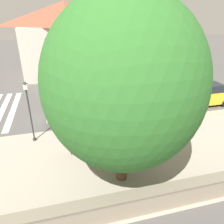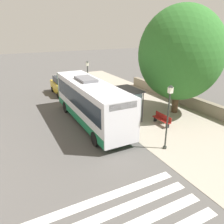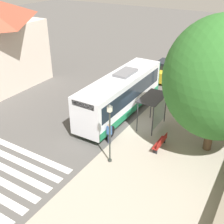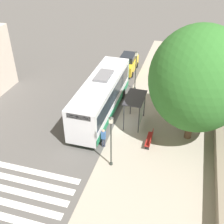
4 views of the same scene
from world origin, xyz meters
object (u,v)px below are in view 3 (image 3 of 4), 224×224
at_px(bench, 160,143).
at_px(parked_car_behind_bus, 164,71).
at_px(bus_shelter, 154,103).
at_px(shade_tree, 220,79).
at_px(pedestrian, 109,132).
at_px(street_lamp_near, 110,129).
at_px(bus, 121,94).
at_px(street_lamp_far, 167,71).

distance_m(bench, parked_car_behind_bus, 13.45).
relative_size(bus_shelter, shade_tree, 0.31).
relative_size(bus_shelter, parked_car_behind_bus, 0.67).
bearing_deg(pedestrian, street_lamp_near, 122.62).
relative_size(bench, shade_tree, 0.20).
xyz_separation_m(bench, parked_car_behind_bus, (4.79, -12.55, 0.51)).
distance_m(bus, shade_tree, 8.67).
bearing_deg(bench, street_lamp_near, 53.72).
bearing_deg(pedestrian, street_lamp_far, -92.24).
distance_m(pedestrian, street_lamp_near, 2.60).
bearing_deg(shade_tree, parked_car_behind_bus, -54.85).
bearing_deg(shade_tree, bus_shelter, -9.20).
bearing_deg(street_lamp_far, parked_car_behind_bus, -66.56).
height_order(bus_shelter, bench, bus_shelter).
xyz_separation_m(bus_shelter, street_lamp_near, (0.64, 5.51, 0.38)).
bearing_deg(bus_shelter, parked_car_behind_bus, -72.72).
distance_m(bus, parked_car_behind_bus, 9.54).
distance_m(bus_shelter, parked_car_behind_bus, 10.69).
height_order(bench, shade_tree, shade_tree).
height_order(bench, street_lamp_near, street_lamp_near).
height_order(street_lamp_far, shade_tree, shade_tree).
bearing_deg(pedestrian, shade_tree, -154.27).
bearing_deg(shade_tree, street_lamp_far, -49.08).
xyz_separation_m(street_lamp_near, parked_car_behind_bus, (2.51, -15.66, -1.54)).
xyz_separation_m(bus_shelter, street_lamp_far, (1.39, -6.06, 0.37)).
distance_m(bus_shelter, bench, 3.36).
bearing_deg(bus, parked_car_behind_bus, -91.10).
xyz_separation_m(pedestrian, parked_car_behind_bus, (1.38, -13.90, 0.01)).
bearing_deg(bus, bench, 148.40).
height_order(pedestrian, street_lamp_near, street_lamp_near).
distance_m(pedestrian, street_lamp_far, 9.94).
xyz_separation_m(pedestrian, bench, (-3.40, -1.34, -0.50)).
height_order(bus_shelter, street_lamp_far, street_lamp_far).
bearing_deg(bench, pedestrian, 21.52).
distance_m(bus_shelter, street_lamp_near, 5.56).
bearing_deg(shade_tree, pedestrian, 25.73).
bearing_deg(street_lamp_far, bench, 109.62).
bearing_deg(parked_car_behind_bus, street_lamp_near, 99.11).
xyz_separation_m(bus_shelter, bench, (-1.63, 2.41, -1.68)).
distance_m(pedestrian, shade_tree, 8.20).
relative_size(bus, shade_tree, 1.14).
xyz_separation_m(bench, street_lamp_near, (2.28, 3.10, 2.05)).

